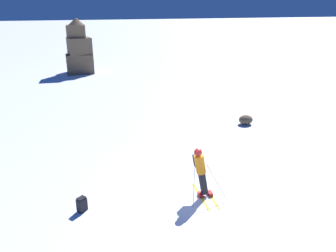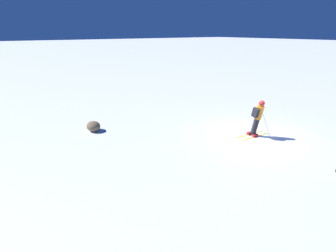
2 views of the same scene
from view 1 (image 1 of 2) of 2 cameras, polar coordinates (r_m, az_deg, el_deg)
ground_plane at (r=11.99m, az=5.91°, el=-12.10°), size 300.00×300.00×0.00m
skier at (r=11.46m, az=5.71°, el=-7.53°), size 1.29×1.82×1.92m
rock_pillar at (r=34.06m, az=-15.26°, el=12.58°), size 2.57×2.26×5.29m
spare_backpack at (r=11.44m, az=-14.77°, el=-13.05°), size 0.37×0.36×0.50m
exposed_boulder_0 at (r=19.18m, az=13.39°, el=1.07°), size 0.81×0.69×0.53m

